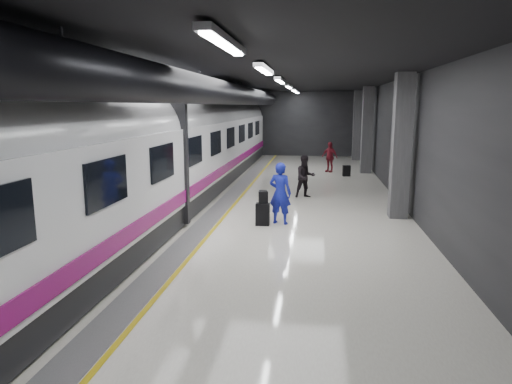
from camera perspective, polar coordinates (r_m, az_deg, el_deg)
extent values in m
plane|color=white|center=(13.27, -1.10, -4.58)|extent=(40.00, 40.00, 0.00)
cube|color=black|center=(12.84, -1.18, 15.18)|extent=(10.00, 40.00, 0.02)
cube|color=#28282B|center=(32.73, 4.21, 8.49)|extent=(10.00, 0.02, 4.50)
cube|color=#28282B|center=(14.48, -21.18, 5.04)|extent=(0.02, 40.00, 4.50)
cube|color=#28282B|center=(13.08, 21.15, 4.51)|extent=(0.02, 40.00, 4.50)
cube|color=slate|center=(13.53, -6.78, -4.33)|extent=(0.65, 39.80, 0.01)
cube|color=gold|center=(13.44, -5.12, -4.40)|extent=(0.10, 39.80, 0.01)
cylinder|color=black|center=(13.06, -6.95, 12.61)|extent=(0.80, 38.00, 0.80)
cube|color=silver|center=(6.84, -3.95, 18.27)|extent=(0.22, 2.60, 0.10)
cube|color=silver|center=(11.76, 1.06, 15.10)|extent=(0.22, 2.60, 0.10)
cube|color=silver|center=(16.73, 3.06, 13.78)|extent=(0.22, 2.60, 0.10)
cube|color=silver|center=(21.71, 4.13, 13.06)|extent=(0.22, 2.60, 0.10)
cube|color=silver|center=(26.70, 4.80, 12.60)|extent=(0.22, 2.60, 0.10)
cube|color=silver|center=(30.69, 5.18, 12.34)|extent=(0.22, 2.60, 0.10)
cube|color=#515154|center=(14.93, 17.70, 5.41)|extent=(0.55, 0.55, 4.50)
cube|color=#515154|center=(24.82, 13.71, 7.52)|extent=(0.55, 0.55, 4.50)
cube|color=#515154|center=(30.79, 12.55, 8.13)|extent=(0.55, 0.55, 4.50)
cube|color=black|center=(14.03, -14.36, -2.60)|extent=(2.80, 38.00, 0.60)
cube|color=white|center=(13.78, -14.63, 3.07)|extent=(2.90, 38.00, 2.20)
cylinder|color=white|center=(13.69, -14.82, 7.01)|extent=(2.80, 38.00, 2.80)
cube|color=#860C60|center=(13.43, -8.65, -0.36)|extent=(0.04, 38.00, 0.35)
cube|color=black|center=(13.75, -14.68, 4.10)|extent=(3.05, 0.25, 3.80)
cube|color=black|center=(8.61, -18.11, 1.17)|extent=(0.05, 1.60, 0.85)
cube|color=black|center=(11.36, -11.61, 3.67)|extent=(0.05, 1.60, 0.85)
cube|color=black|center=(14.21, -7.66, 5.17)|extent=(0.05, 1.60, 0.85)
cube|color=black|center=(17.11, -5.03, 6.14)|extent=(0.05, 1.60, 0.85)
cube|color=black|center=(20.04, -3.17, 6.83)|extent=(0.05, 1.60, 0.85)
cube|color=black|center=(22.99, -1.77, 7.34)|extent=(0.05, 1.60, 0.85)
cube|color=black|center=(25.95, -0.69, 7.72)|extent=(0.05, 1.60, 0.85)
cube|color=black|center=(28.92, 0.17, 8.03)|extent=(0.05, 1.60, 0.85)
imported|color=#1727B2|center=(13.65, 3.04, -0.15)|extent=(0.77, 0.60, 1.86)
cube|color=black|center=(13.56, 0.84, -2.80)|extent=(0.41, 0.26, 0.67)
cube|color=black|center=(13.45, 0.92, -0.68)|extent=(0.29, 0.21, 0.35)
imported|color=black|center=(17.68, 6.17, 1.93)|extent=(0.95, 0.84, 1.64)
imported|color=maroon|center=(24.83, 9.18, 4.34)|extent=(1.01, 0.85, 1.62)
cube|color=black|center=(23.52, 11.25, 2.62)|extent=(0.40, 0.29, 0.55)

